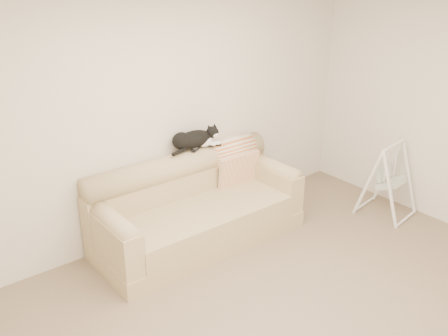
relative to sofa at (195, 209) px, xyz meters
name	(u,v)px	position (x,y,z in m)	size (l,w,h in m)	color
ground_plane	(301,319)	(-0.08, -1.62, -0.35)	(5.00, 5.00, 0.00)	#72604E
room_shell	(313,148)	(-0.08, -1.62, 1.18)	(5.04, 4.04, 2.60)	beige
sofa	(195,209)	(0.00, 0.00, 0.00)	(2.20, 0.93, 0.90)	tan
remote_a	(196,148)	(0.20, 0.24, 0.56)	(0.18, 0.14, 0.03)	black
remote_b	(213,145)	(0.41, 0.21, 0.56)	(0.17, 0.12, 0.02)	black
tuxedo_cat	(194,139)	(0.19, 0.25, 0.66)	(0.62, 0.25, 0.24)	black
throw_blanket	(231,155)	(0.67, 0.23, 0.37)	(0.54, 0.38, 0.58)	orange
baby_swing	(388,179)	(2.07, -0.91, 0.08)	(0.61, 0.64, 0.87)	white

